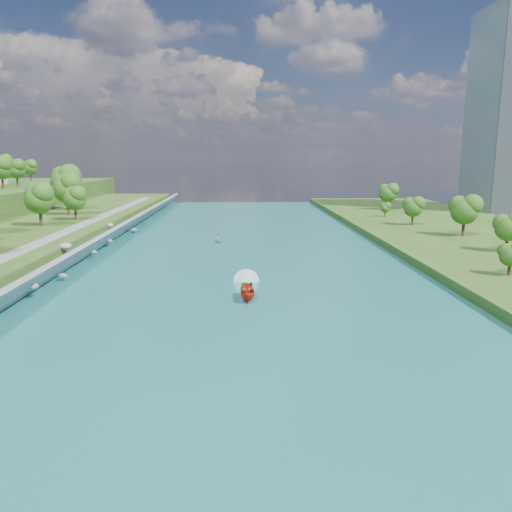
{
  "coord_description": "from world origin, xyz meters",
  "views": [
    {
      "loc": [
        0.08,
        -56.26,
        16.97
      ],
      "look_at": [
        2.39,
        17.55,
        2.5
      ],
      "focal_mm": 35.0,
      "sensor_mm": 36.0,
      "label": 1
    }
  ],
  "objects": [
    {
      "name": "riverside_path",
      "position": [
        -32.5,
        20.0,
        3.55
      ],
      "size": [
        3.0,
        200.0,
        0.1
      ],
      "primitive_type": "cube",
      "color": "gray",
      "rests_on": "berm_west"
    },
    {
      "name": "ground",
      "position": [
        0.0,
        0.0,
        0.0
      ],
      "size": [
        260.0,
        260.0,
        0.0
      ],
      "primitive_type": "plane",
      "color": "#2D5119",
      "rests_on": "ground"
    },
    {
      "name": "riprap_bank",
      "position": [
        -25.85,
        19.09,
        1.8
      ],
      "size": [
        4.47,
        236.0,
        4.39
      ],
      "color": "slate",
      "rests_on": "ground"
    },
    {
      "name": "trees_east",
      "position": [
        41.19,
        21.26,
        6.14
      ],
      "size": [
        18.82,
        138.62,
        10.93
      ],
      "color": "#254913",
      "rests_on": "berm_east"
    },
    {
      "name": "trees_ridge",
      "position": [
        -72.24,
        100.07,
        13.75
      ],
      "size": [
        21.22,
        66.41,
        10.88
      ],
      "color": "#254913",
      "rests_on": "ridge_west"
    },
    {
      "name": "raft",
      "position": [
        -4.51,
        44.72,
        0.49
      ],
      "size": [
        2.17,
        2.75,
        1.73
      ],
      "rotation": [
        0.0,
        0.0,
        0.17
      ],
      "color": "#95999D",
      "rests_on": "river_water"
    },
    {
      "name": "motorboat",
      "position": [
        0.84,
        3.4,
        0.9
      ],
      "size": [
        3.6,
        19.14,
        2.17
      ],
      "rotation": [
        0.0,
        0.0,
        3.16
      ],
      "color": "red",
      "rests_on": "river_water"
    },
    {
      "name": "river_water",
      "position": [
        0.0,
        20.0,
        0.05
      ],
      "size": [
        55.0,
        240.0,
        0.1
      ],
      "primitive_type": "cube",
      "color": "#1B6765",
      "rests_on": "ground"
    }
  ]
}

